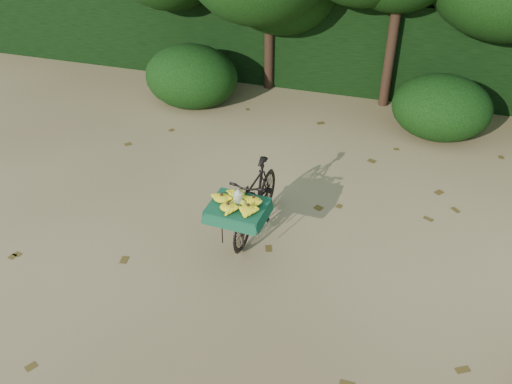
% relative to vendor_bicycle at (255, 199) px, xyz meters
% --- Properties ---
extents(ground, '(80.00, 80.00, 0.00)m').
position_rel_vendor_bicycle_xyz_m(ground, '(0.71, -0.90, -0.47)').
color(ground, tan).
rests_on(ground, ground).
extents(vendor_bicycle, '(0.69, 1.67, 0.93)m').
position_rel_vendor_bicycle_xyz_m(vendor_bicycle, '(0.00, 0.00, 0.00)').
color(vendor_bicycle, black).
rests_on(vendor_bicycle, ground).
extents(hedge_backdrop, '(26.00, 1.80, 1.80)m').
position_rel_vendor_bicycle_xyz_m(hedge_backdrop, '(0.71, 5.40, 0.43)').
color(hedge_backdrop, black).
rests_on(hedge_backdrop, ground).
extents(bush_clumps, '(8.80, 1.70, 0.90)m').
position_rel_vendor_bicycle_xyz_m(bush_clumps, '(1.21, 3.40, -0.02)').
color(bush_clumps, black).
rests_on(bush_clumps, ground).
extents(leaf_litter, '(7.00, 7.30, 0.01)m').
position_rel_vendor_bicycle_xyz_m(leaf_litter, '(0.71, -0.25, -0.47)').
color(leaf_litter, '#4E3B14').
rests_on(leaf_litter, ground).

